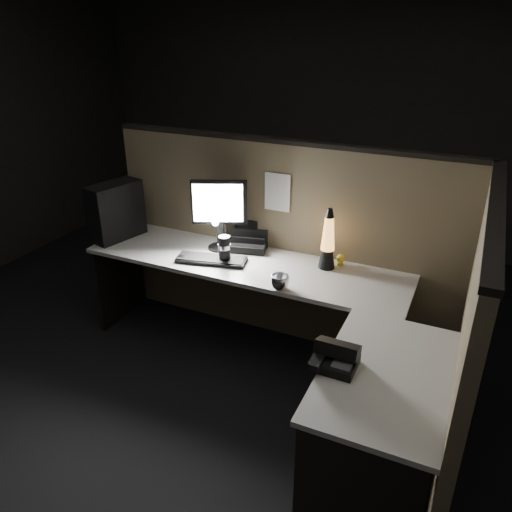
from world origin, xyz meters
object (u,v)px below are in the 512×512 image
at_px(monitor, 219,208).
at_px(pc_tower, 116,211).
at_px(keyboard, 211,260).
at_px(lava_lamp, 328,244).
at_px(desk_phone, 335,357).

bearing_deg(monitor, pc_tower, 167.22).
height_order(keyboard, lava_lamp, lava_lamp).
height_order(monitor, desk_phone, monitor).
xyz_separation_m(monitor, keyboard, (0.05, -0.23, -0.30)).
bearing_deg(keyboard, monitor, 89.86).
xyz_separation_m(pc_tower, desk_phone, (1.98, -0.84, -0.17)).
distance_m(pc_tower, monitor, 0.83).
relative_size(monitor, lava_lamp, 1.21).
relative_size(monitor, keyboard, 1.05).
bearing_deg(keyboard, desk_phone, -47.28).
distance_m(pc_tower, desk_phone, 2.15).
relative_size(keyboard, lava_lamp, 1.15).
distance_m(keyboard, desk_phone, 1.35).
bearing_deg(lava_lamp, keyboard, -162.03).
distance_m(lava_lamp, desk_phone, 1.08).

